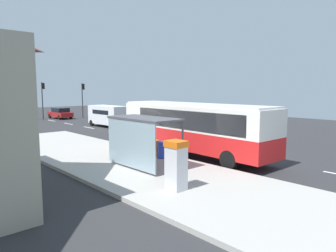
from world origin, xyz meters
The scene contains 19 objects.
ground_plane centered at (0.00, 14.00, -0.02)m, with size 56.00×92.00×0.04m, color #2D2D30.
sidewalk_platform centered at (-6.40, 2.00, 0.09)m, with size 6.20×30.00×0.18m, color #ADAAA3.
lane_stripe_seg_1 centered at (0.25, -1.00, 0.01)m, with size 0.16×2.20×0.01m, color silver.
lane_stripe_seg_2 centered at (0.25, 4.00, 0.01)m, with size 0.16×2.20×0.01m, color silver.
lane_stripe_seg_3 centered at (0.25, 9.00, 0.01)m, with size 0.16×2.20×0.01m, color silver.
lane_stripe_seg_4 centered at (0.25, 14.00, 0.01)m, with size 0.16×2.20×0.01m, color silver.
lane_stripe_seg_5 centered at (0.25, 19.00, 0.01)m, with size 0.16×2.20×0.01m, color silver.
lane_stripe_seg_6 centered at (0.25, 24.00, 0.01)m, with size 0.16×2.20×0.01m, color silver.
lane_stripe_seg_7 centered at (0.25, 29.00, 0.01)m, with size 0.16×2.20×0.01m, color silver.
bus centered at (-1.71, 2.22, 1.84)m, with size 2.86×11.08×3.21m.
white_van centered at (2.20, 18.23, 1.34)m, with size 2.10×5.23×2.30m.
sedan_near centered at (2.30, 30.90, 0.79)m, with size 1.93×4.44×1.52m.
ticket_machine centered at (-7.48, -2.28, 1.17)m, with size 0.66×0.76×1.94m.
recycling_bin_blue centered at (-4.20, 2.22, 0.66)m, with size 0.52×0.52×0.95m, color blue.
recycling_bin_orange centered at (-4.20, 2.92, 0.66)m, with size 0.52×0.52×0.95m, color orange.
traffic_light_near_side centered at (5.50, 30.31, 3.29)m, with size 0.49×0.28×4.94m.
traffic_light_far_side centered at (-3.10, 31.11, 3.33)m, with size 0.49×0.28×5.01m.
traffic_light_median centered at (0.40, 31.91, 3.33)m, with size 0.49×0.28×5.02m.
bus_shelter centered at (-6.41, 1.46, 2.10)m, with size 1.80×4.00×2.50m.
Camera 1 is at (-15.60, -10.60, 4.08)m, focal length 32.83 mm.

